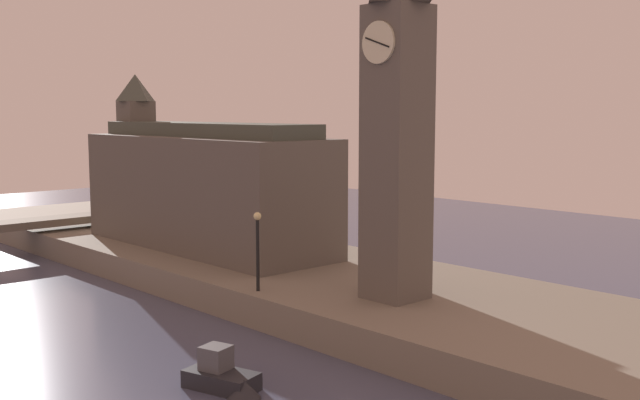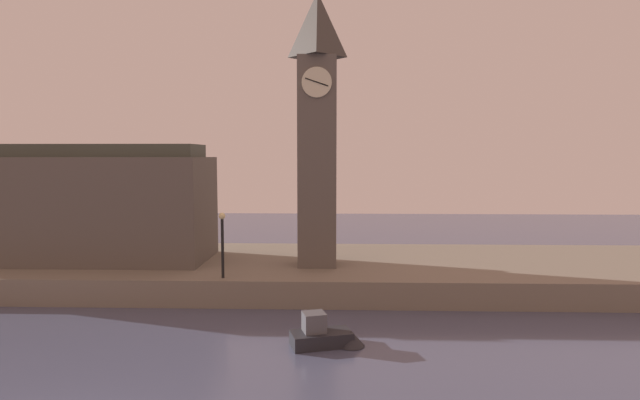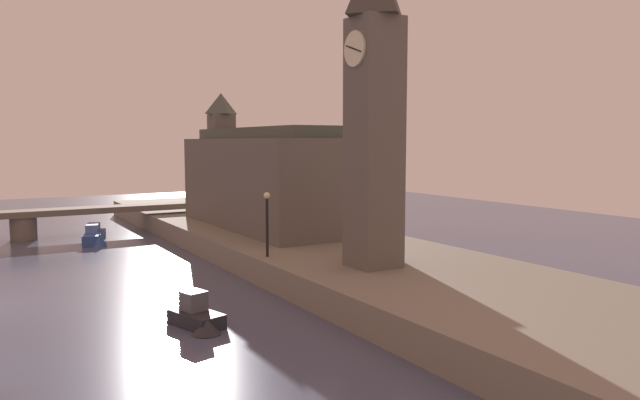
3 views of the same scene
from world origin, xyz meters
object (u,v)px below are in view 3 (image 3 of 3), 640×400
clock_tower (374,100)px  parliament_hall (259,178)px  boat_tour_blue (95,236)px  streetlamp (267,216)px  boat_barge_dark (198,317)px

clock_tower → parliament_hall: 17.20m
parliament_hall → boat_tour_blue: bearing=-124.8°
streetlamp → boat_barge_dark: size_ratio=1.05×
clock_tower → streetlamp: bearing=-144.6°
streetlamp → boat_barge_dark: streetlamp is taller
clock_tower → boat_barge_dark: 13.51m
parliament_hall → boat_tour_blue: 13.74m
clock_tower → parliament_hall: clock_tower is taller
boat_barge_dark → boat_tour_blue: boat_barge_dark is taller
parliament_hall → boat_tour_blue: parliament_hall is taller
parliament_hall → boat_barge_dark: parliament_hall is taller
boat_barge_dark → clock_tower: bearing=94.6°
clock_tower → boat_barge_dark: size_ratio=4.74×
parliament_hall → boat_tour_blue: size_ratio=3.51×
clock_tower → boat_tour_blue: clock_tower is taller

